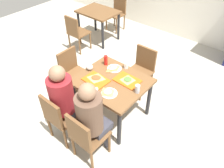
% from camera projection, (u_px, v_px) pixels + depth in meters
% --- Properties ---
extents(ground_plane, '(10.00, 10.00, 0.02)m').
position_uv_depth(ground_plane, '(112.00, 114.00, 3.59)').
color(ground_plane, '#B2AD9E').
extents(main_table, '(1.00, 0.87, 0.72)m').
position_uv_depth(main_table, '(112.00, 85.00, 3.18)').
color(main_table, brown).
rests_on(main_table, ground_plane).
extents(chair_near_left, '(0.40, 0.40, 0.84)m').
position_uv_depth(chair_near_left, '(59.00, 116.00, 2.91)').
color(chair_near_left, brown).
rests_on(chair_near_left, ground_plane).
extents(chair_near_right, '(0.40, 0.40, 0.84)m').
position_uv_depth(chair_near_right, '(85.00, 136.00, 2.67)').
color(chair_near_right, brown).
rests_on(chair_near_right, ground_plane).
extents(chair_far_side, '(0.40, 0.40, 0.84)m').
position_uv_depth(chair_far_side, '(142.00, 68.00, 3.74)').
color(chair_far_side, brown).
rests_on(chair_far_side, ground_plane).
extents(chair_left_end, '(0.40, 0.40, 0.84)m').
position_uv_depth(chair_left_end, '(72.00, 70.00, 3.69)').
color(chair_left_end, brown).
rests_on(chair_left_end, ground_plane).
extents(person_in_red, '(0.32, 0.42, 1.25)m').
position_uv_depth(person_in_red, '(64.00, 97.00, 2.83)').
color(person_in_red, '#383842').
rests_on(person_in_red, ground_plane).
extents(person_in_brown_jacket, '(0.32, 0.42, 1.25)m').
position_uv_depth(person_in_brown_jacket, '(92.00, 116.00, 2.59)').
color(person_in_brown_jacket, '#383842').
rests_on(person_in_brown_jacket, ground_plane).
extents(tray_red_near, '(0.37, 0.27, 0.02)m').
position_uv_depth(tray_red_near, '(96.00, 80.00, 3.10)').
color(tray_red_near, '#D85914').
rests_on(tray_red_near, main_table).
extents(tray_red_far, '(0.36, 0.26, 0.02)m').
position_uv_depth(tray_red_far, '(127.00, 80.00, 3.10)').
color(tray_red_far, '#D85914').
rests_on(tray_red_far, main_table).
extents(paper_plate_center, '(0.22, 0.22, 0.01)m').
position_uv_depth(paper_plate_center, '(114.00, 68.00, 3.32)').
color(paper_plate_center, white).
rests_on(paper_plate_center, main_table).
extents(paper_plate_near_edge, '(0.22, 0.22, 0.01)m').
position_uv_depth(paper_plate_near_edge, '(109.00, 93.00, 2.90)').
color(paper_plate_near_edge, white).
rests_on(paper_plate_near_edge, main_table).
extents(pizza_slice_a, '(0.26, 0.24, 0.02)m').
position_uv_depth(pizza_slice_a, '(96.00, 78.00, 3.12)').
color(pizza_slice_a, '#DBAD60').
rests_on(pizza_slice_a, tray_red_near).
extents(pizza_slice_b, '(0.23, 0.23, 0.02)m').
position_uv_depth(pizza_slice_b, '(128.00, 80.00, 3.08)').
color(pizza_slice_b, '#DBAD60').
rests_on(pizza_slice_b, tray_red_far).
extents(pizza_slice_c, '(0.17, 0.23, 0.02)m').
position_uv_depth(pizza_slice_c, '(113.00, 68.00, 3.30)').
color(pizza_slice_c, '#C68C47').
rests_on(pizza_slice_c, paper_plate_center).
extents(pizza_slice_d, '(0.21, 0.21, 0.02)m').
position_uv_depth(pizza_slice_d, '(108.00, 92.00, 2.90)').
color(pizza_slice_d, tan).
rests_on(pizza_slice_d, paper_plate_near_edge).
extents(plastic_cup_a, '(0.07, 0.07, 0.10)m').
position_uv_depth(plastic_cup_a, '(126.00, 65.00, 3.31)').
color(plastic_cup_a, white).
rests_on(plastic_cup_a, main_table).
extents(plastic_cup_b, '(0.07, 0.07, 0.10)m').
position_uv_depth(plastic_cup_b, '(96.00, 92.00, 2.85)').
color(plastic_cup_b, white).
rests_on(plastic_cup_b, main_table).
extents(soda_can, '(0.07, 0.07, 0.12)m').
position_uv_depth(soda_can, '(137.00, 89.00, 2.88)').
color(soda_can, '#B7BCC6').
rests_on(soda_can, main_table).
extents(condiment_bottle, '(0.06, 0.06, 0.16)m').
position_uv_depth(condiment_bottle, '(106.00, 60.00, 3.36)').
color(condiment_bottle, red).
rests_on(condiment_bottle, main_table).
extents(foil_bundle, '(0.10, 0.10, 0.10)m').
position_uv_depth(foil_bundle, '(90.00, 67.00, 3.27)').
color(foil_bundle, silver).
rests_on(foil_bundle, main_table).
extents(background_table, '(0.90, 0.70, 0.72)m').
position_uv_depth(background_table, '(98.00, 16.00, 5.12)').
color(background_table, brown).
rests_on(background_table, ground_plane).
extents(background_chair_near, '(0.40, 0.40, 0.84)m').
position_uv_depth(background_chair_near, '(76.00, 31.00, 4.76)').
color(background_chair_near, brown).
rests_on(background_chair_near, ground_plane).
extents(background_chair_far, '(0.40, 0.40, 0.84)m').
position_uv_depth(background_chair_far, '(117.00, 11.00, 5.62)').
color(background_chair_far, brown).
rests_on(background_chair_far, ground_plane).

